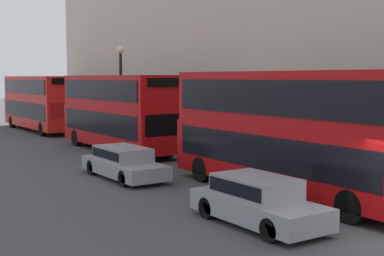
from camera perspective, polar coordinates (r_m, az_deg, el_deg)
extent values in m
cube|color=#B20C0F|center=(19.09, 10.23, -3.02)|extent=(2.55, 10.62, 2.06)
cube|color=#B20C0F|center=(18.90, 10.33, 3.02)|extent=(2.50, 10.41, 1.96)
cube|color=black|center=(19.06, 10.24, -2.28)|extent=(2.59, 9.77, 1.15)
cube|color=black|center=(18.90, 10.34, 3.31)|extent=(2.59, 9.77, 1.17)
cylinder|color=black|center=(15.96, 16.56, -8.04)|extent=(0.30, 1.00, 1.00)
cylinder|color=black|center=(21.37, 1.06, -4.42)|extent=(0.30, 1.00, 1.00)
cylinder|color=black|center=(22.70, 5.74, -3.86)|extent=(0.30, 1.00, 1.00)
cube|color=#B20C0F|center=(30.28, -7.84, 0.20)|extent=(2.55, 10.17, 2.14)
cube|color=#B20C0F|center=(30.16, -7.89, 3.91)|extent=(2.50, 9.96, 1.77)
cube|color=black|center=(30.25, -7.85, 0.69)|extent=(2.59, 9.35, 1.20)
cube|color=black|center=(30.16, -7.89, 4.07)|extent=(2.59, 9.35, 1.06)
cube|color=black|center=(25.80, -2.96, 0.30)|extent=(2.17, 0.06, 1.07)
cube|color=black|center=(25.70, -2.98, 4.87)|extent=(1.78, 0.06, 0.42)
cylinder|color=black|center=(26.78, -6.73, -2.45)|extent=(0.30, 1.00, 1.00)
cylinder|color=black|center=(27.86, -2.60, -2.11)|extent=(0.30, 1.00, 1.00)
cylinder|color=black|center=(33.10, -12.21, -1.03)|extent=(0.30, 1.00, 1.00)
cylinder|color=black|center=(33.98, -8.68, -0.80)|extent=(0.30, 1.00, 1.00)
cube|color=red|center=(43.10, -15.88, 1.60)|extent=(2.55, 10.97, 2.15)
cube|color=red|center=(43.02, -15.95, 4.18)|extent=(2.50, 10.75, 1.73)
cube|color=black|center=(43.08, -15.89, 1.94)|extent=(2.59, 10.09, 1.20)
cube|color=black|center=(43.02, -15.95, 4.29)|extent=(2.59, 10.09, 1.04)
cube|color=black|center=(37.92, -13.37, 1.81)|extent=(2.17, 0.06, 1.08)
cube|color=black|center=(37.85, -13.44, 4.88)|extent=(1.78, 0.06, 0.41)
cylinder|color=black|center=(39.14, -15.67, -0.12)|extent=(0.30, 1.00, 1.00)
cylinder|color=black|center=(39.89, -12.60, 0.05)|extent=(0.30, 1.00, 1.00)
cylinder|color=black|center=(46.57, -18.63, 0.65)|extent=(0.30, 1.00, 1.00)
cylinder|color=black|center=(47.20, -16.00, 0.79)|extent=(0.30, 1.00, 1.00)
cube|color=gray|center=(15.30, 7.07, -8.51)|extent=(1.77, 4.31, 0.60)
cube|color=gray|center=(15.25, 6.83, -6.24)|extent=(1.55, 2.37, 0.60)
cube|color=black|center=(15.24, 6.83, -6.13)|extent=(1.59, 2.25, 0.38)
cylinder|color=black|center=(13.85, 8.39, -10.72)|extent=(0.22, 0.64, 0.64)
cylinder|color=black|center=(14.89, 12.87, -9.64)|extent=(0.22, 0.64, 0.64)
cylinder|color=black|center=(15.93, 1.65, -8.51)|extent=(0.22, 0.64, 0.64)
cylinder|color=black|center=(16.85, 5.99, -7.76)|extent=(0.22, 0.64, 0.64)
cube|color=gray|center=(22.22, -7.25, -4.18)|extent=(1.76, 4.79, 0.56)
cube|color=gray|center=(22.24, -7.41, -2.71)|extent=(1.55, 2.63, 0.55)
cube|color=black|center=(22.24, -7.41, -2.64)|extent=(1.59, 2.50, 0.35)
cylinder|color=black|center=(20.56, -7.27, -5.37)|extent=(0.22, 0.64, 0.64)
cylinder|color=black|center=(21.27, -3.53, -4.97)|extent=(0.22, 0.64, 0.64)
cylinder|color=black|center=(23.30, -10.64, -4.14)|extent=(0.22, 0.64, 0.64)
cylinder|color=black|center=(23.94, -7.23, -3.83)|extent=(0.22, 0.64, 0.64)
cylinder|color=black|center=(33.92, -7.58, 3.12)|extent=(0.18, 0.18, 5.62)
sphere|color=beige|center=(33.94, -7.65, 8.24)|extent=(0.44, 0.44, 0.44)
cylinder|color=maroon|center=(30.06, -2.43, -1.06)|extent=(0.36, 0.36, 1.52)
sphere|color=tan|center=(29.98, -2.44, 0.60)|extent=(0.22, 0.22, 0.22)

